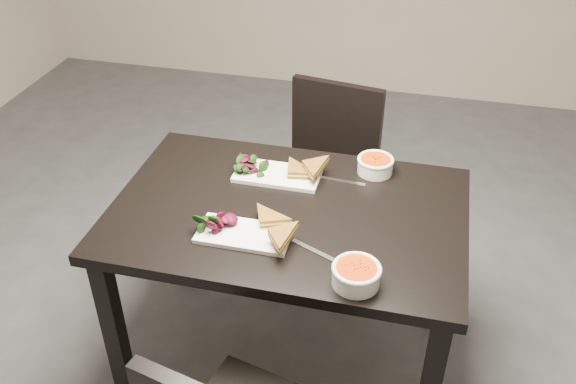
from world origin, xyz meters
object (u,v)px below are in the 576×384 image
object	(u,v)px
chair_far	(327,167)
soup_bowl_near	(356,274)
table	(288,232)
plate_near	(244,234)
plate_far	(277,175)
soup_bowl_far	(375,164)

from	to	relation	value
chair_far	soup_bowl_near	bearing A→B (deg)	-65.73
table	plate_near	distance (m)	0.23
chair_far	plate_far	bearing A→B (deg)	-90.76
soup_bowl_near	soup_bowl_far	bearing A→B (deg)	91.99
soup_bowl_far	plate_near	bearing A→B (deg)	-126.97
plate_near	plate_far	distance (m)	0.36
soup_bowl_far	chair_far	bearing A→B (deg)	121.55
chair_far	plate_near	xyz separation A→B (m)	(-0.11, -0.88, 0.27)
table	soup_bowl_far	world-z (taller)	soup_bowl_far
plate_near	soup_bowl_far	xyz separation A→B (m)	(0.36, 0.48, 0.03)
soup_bowl_near	soup_bowl_far	distance (m)	0.61
soup_bowl_far	table	bearing A→B (deg)	-130.59
chair_far	soup_bowl_near	world-z (taller)	chair_far
plate_near	soup_bowl_near	world-z (taller)	soup_bowl_near
table	soup_bowl_far	xyz separation A→B (m)	(0.26, 0.30, 0.13)
plate_far	soup_bowl_near	bearing A→B (deg)	-53.69
plate_near	soup_bowl_near	bearing A→B (deg)	-19.34
chair_far	soup_bowl_near	distance (m)	1.09
plate_far	soup_bowl_far	size ratio (longest dim) A/B	2.31
table	plate_far	world-z (taller)	plate_far
plate_far	soup_bowl_far	world-z (taller)	soup_bowl_far
chair_far	soup_bowl_far	xyz separation A→B (m)	(0.25, -0.41, 0.30)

